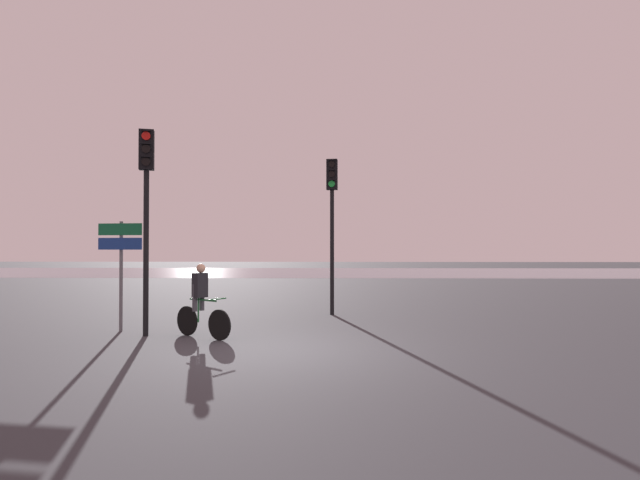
{
  "coord_description": "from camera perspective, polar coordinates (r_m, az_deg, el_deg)",
  "views": [
    {
      "loc": [
        0.85,
        -9.49,
        1.98
      ],
      "look_at": [
        0.5,
        5.0,
        2.2
      ],
      "focal_mm": 28.0,
      "sensor_mm": 36.0,
      "label": 1
    }
  ],
  "objects": [
    {
      "name": "traffic_light_center",
      "position": [
        14.77,
        1.38,
        3.8
      ],
      "size": [
        0.34,
        0.36,
        4.59
      ],
      "rotation": [
        0.0,
        0.0,
        3.06
      ],
      "color": "black",
      "rests_on": "ground"
    },
    {
      "name": "water_strip",
      "position": [
        40.25,
        0.17,
        -3.69
      ],
      "size": [
        80.0,
        16.0,
        0.01
      ],
      "primitive_type": "cube",
      "color": "slate",
      "rests_on": "ground"
    },
    {
      "name": "direction_sign_post",
      "position": [
        12.67,
        -21.84,
        -1.64
      ],
      "size": [
        1.09,
        0.18,
        2.6
      ],
      "rotation": [
        0.0,
        0.0,
        3.01
      ],
      "color": "slate",
      "rests_on": "ground"
    },
    {
      "name": "cyclist",
      "position": [
        11.34,
        -13.45,
        -6.71
      ],
      "size": [
        1.43,
        1.0,
        1.62
      ],
      "rotation": [
        0.0,
        0.0,
        -2.17
      ],
      "color": "black",
      "rests_on": "ground"
    },
    {
      "name": "ground_plane",
      "position": [
        9.73,
        -3.75,
        -12.61
      ],
      "size": [
        120.0,
        120.0,
        0.0
      ],
      "primitive_type": "plane",
      "color": "#333338"
    },
    {
      "name": "traffic_light_near_left",
      "position": [
        11.91,
        -19.23,
        5.1
      ],
      "size": [
        0.37,
        0.39,
        4.63
      ],
      "rotation": [
        0.0,
        0.0,
        3.4
      ],
      "color": "black",
      "rests_on": "ground"
    }
  ]
}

